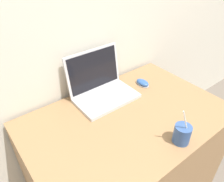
# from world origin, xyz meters

# --- Properties ---
(desk) EXTENTS (1.09, 0.72, 0.72)m
(desk) POSITION_xyz_m (0.00, 0.36, 0.36)
(desk) COLOR #936D47
(desk) RESTS_ON ground_plane
(laptop) EXTENTS (0.36, 0.26, 0.27)m
(laptop) POSITION_xyz_m (-0.00, 0.60, 0.79)
(laptop) COLOR silver
(laptop) RESTS_ON desk
(drink_cup) EXTENTS (0.08, 0.08, 0.20)m
(drink_cup) POSITION_xyz_m (0.08, 0.08, 0.77)
(drink_cup) COLOR #33518C
(drink_cup) RESTS_ON desk
(computer_mouse) EXTENTS (0.06, 0.10, 0.03)m
(computer_mouse) POSITION_xyz_m (0.28, 0.54, 0.74)
(computer_mouse) COLOR #B2B2B7
(computer_mouse) RESTS_ON desk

